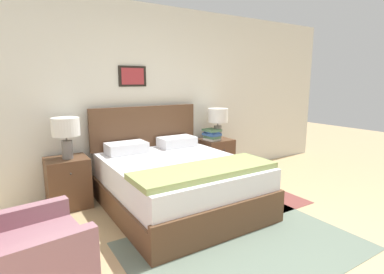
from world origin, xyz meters
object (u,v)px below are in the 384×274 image
nightstand_near_window (68,183)px  nightstand_by_door (215,158)px  armchair (26,263)px  bed (177,181)px  table_lamp_near_window (66,130)px  table_lamp_by_door (218,118)px

nightstand_near_window → nightstand_by_door: same height
armchair → nightstand_near_window: (0.56, 1.57, 0.02)m
bed → armchair: bearing=-153.3°
nightstand_near_window → nightstand_by_door: (2.25, 0.00, 0.00)m
nightstand_by_door → table_lamp_near_window: size_ratio=1.25×
nightstand_by_door → table_lamp_by_door: 0.66m
table_lamp_near_window → armchair: bearing=-110.4°
armchair → nightstand_by_door: 3.22m
table_lamp_near_window → table_lamp_by_door: (2.25, 0.00, 0.00)m
nightstand_near_window → table_lamp_by_door: (2.27, -0.03, 0.66)m
bed → nightstand_near_window: 1.34m
table_lamp_by_door → bed: bearing=-148.7°
armchair → bed: bearing=109.8°
nightstand_near_window → nightstand_by_door: 2.25m
armchair → table_lamp_by_door: table_lamp_by_door is taller
table_lamp_by_door → nightstand_by_door: bearing=117.2°
bed → armchair: (-1.68, -0.85, -0.04)m
nightstand_by_door → table_lamp_by_door: (0.02, -0.03, 0.66)m
table_lamp_near_window → table_lamp_by_door: same height
bed → nightstand_by_door: bed is taller
armchair → nightstand_near_window: size_ratio=1.35×
bed → table_lamp_by_door: bed is taller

